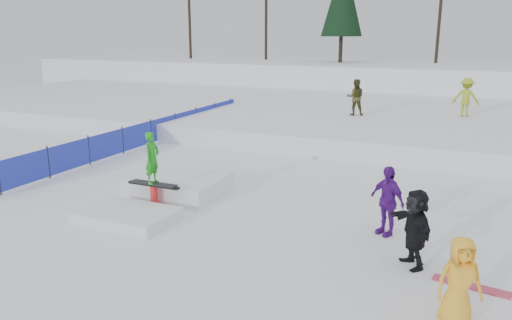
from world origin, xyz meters
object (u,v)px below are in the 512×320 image
at_px(spectator_purple, 387,201).
at_px(safety_fence, 151,132).
at_px(walker_olive, 355,97).
at_px(spectator_yellow, 459,282).
at_px(walker_ygreen, 466,97).
at_px(spectator_dark, 415,228).
at_px(jib_rail_feature, 166,190).

bearing_deg(spectator_purple, safety_fence, -175.02).
distance_m(walker_olive, spectator_yellow, 16.80).
distance_m(safety_fence, walker_ygreen, 14.73).
bearing_deg(safety_fence, spectator_dark, -32.25).
bearing_deg(walker_ygreen, spectator_purple, 92.82).
bearing_deg(walker_ygreen, spectator_yellow, 99.47).
bearing_deg(safety_fence, spectator_yellow, -36.40).
bearing_deg(safety_fence, spectator_purple, -28.48).
height_order(spectator_purple, spectator_dark, spectator_purple).
bearing_deg(spectator_dark, safety_fence, -154.40).
height_order(walker_ygreen, spectator_dark, walker_ygreen).
relative_size(walker_ygreen, spectator_yellow, 1.18).
distance_m(safety_fence, walker_olive, 9.85).
height_order(walker_ygreen, spectator_purple, walker_ygreen).
xyz_separation_m(spectator_yellow, spectator_dark, (-0.93, 1.94, 0.06)).
relative_size(spectator_yellow, jib_rail_feature, 0.35).
bearing_deg(safety_fence, walker_ygreen, 33.62).
bearing_deg(spectator_dark, spectator_purple, 176.43).
bearing_deg(jib_rail_feature, spectator_yellow, -22.97).
bearing_deg(spectator_yellow, safety_fence, 118.67).
xyz_separation_m(spectator_dark, jib_rail_feature, (-7.00, 1.42, -0.53)).
height_order(safety_fence, spectator_purple, spectator_purple).
distance_m(spectator_purple, spectator_dark, 1.69).
relative_size(safety_fence, spectator_yellow, 10.32).
height_order(safety_fence, walker_olive, walker_olive).
bearing_deg(spectator_dark, walker_ygreen, 146.33).
bearing_deg(safety_fence, jib_rail_feature, -51.44).
bearing_deg(walker_ygreen, jib_rail_feature, 70.13).
xyz_separation_m(walker_olive, spectator_dark, (4.48, -13.93, -0.84)).
xyz_separation_m(safety_fence, walker_ygreen, (12.22, 8.13, 1.17)).
distance_m(spectator_purple, spectator_yellow, 3.84).
distance_m(walker_ygreen, spectator_dark, 15.61).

